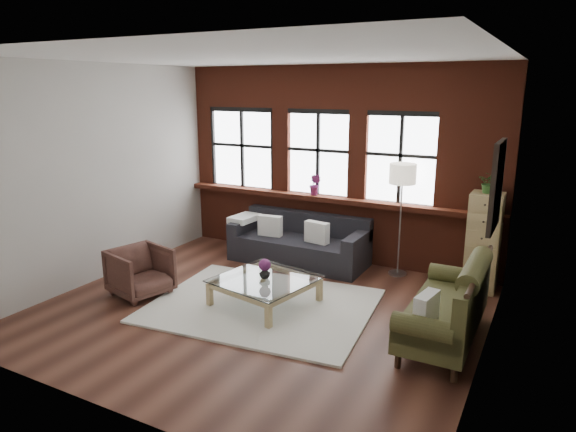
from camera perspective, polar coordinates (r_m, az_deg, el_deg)
The scene contains 26 objects.
floor at distance 6.89m, azimuth -3.12°, elevation -10.32°, with size 5.50×5.50×0.00m, color #3F2017.
ceiling at distance 6.28m, azimuth -3.53°, elevation 17.32°, with size 5.50×5.50×0.00m, color white.
wall_back at distance 8.60m, azimuth 5.38°, elevation 5.74°, with size 5.50×5.50×0.00m, color #B4B1A7.
wall_front at distance 4.51m, azimuth -19.99°, elevation -2.86°, with size 5.50×5.50×0.00m, color #B4B1A7.
wall_left at distance 8.14m, azimuth -20.17°, elevation 4.46°, with size 5.00×5.00×0.00m, color #B4B1A7.
wall_right at distance 5.52m, azimuth 21.90°, elevation 0.01°, with size 5.00×5.00×0.00m, color #B4B1A7.
brick_backwall at distance 8.54m, azimuth 5.22°, elevation 5.69°, with size 5.50×0.12×3.20m, color maroon, non-canonical shape.
sill_ledge at distance 8.56m, azimuth 4.90°, elevation 1.90°, with size 5.50×0.30×0.08m, color maroon.
window_left at distance 9.37m, azimuth -5.02°, elevation 7.37°, with size 1.38×0.10×1.50m, color black, non-canonical shape.
window_mid at distance 8.65m, azimuth 3.42°, elevation 6.83°, with size 1.38×0.10×1.50m, color black, non-canonical shape.
window_right at distance 8.17m, azimuth 12.43°, elevation 6.10°, with size 1.38×0.10×1.50m, color black, non-canonical shape.
wall_poster at distance 5.77m, azimuth 22.18°, elevation 3.10°, with size 0.05×0.74×0.94m, color black, non-canonical shape.
shag_rug at distance 6.97m, azimuth -2.88°, elevation -9.88°, with size 2.85×2.24×0.03m, color beige.
dark_sofa at distance 8.48m, azimuth 1.19°, elevation -2.58°, with size 2.25×0.91×0.82m, color black, non-canonical shape.
pillow_a at distance 8.56m, azimuth -2.00°, elevation -1.08°, with size 0.40×0.14×0.34m, color silver.
pillow_b at distance 8.18m, azimuth 3.22°, elevation -1.82°, with size 0.40×0.14×0.34m, color silver.
vintage_settee at distance 6.16m, azimuth 17.03°, elevation -8.95°, with size 0.83×1.88×1.00m, color #40401D, non-canonical shape.
pillow_settee at distance 5.61m, azimuth 15.13°, elevation -9.94°, with size 0.14×0.38×0.34m, color silver.
armchair at distance 7.50m, azimuth -16.09°, elevation -5.99°, with size 0.72×0.75×0.68m, color #462A23.
coffee_table at distance 6.95m, azimuth -2.57°, elevation -8.41°, with size 1.16×1.16×0.39m, color tan, non-canonical shape.
vase at distance 6.85m, azimuth -2.59°, elevation -6.32°, with size 0.15×0.15×0.15m, color #B2B2B2.
flowers at distance 6.81m, azimuth -2.60°, elevation -5.46°, with size 0.16×0.16×0.16m, color #6D255E.
drawer_chest at distance 7.79m, azimuth 20.89°, elevation -2.75°, with size 0.44×0.44×1.42m, color tan.
potted_plant_top at distance 7.60m, azimuth 21.45°, elevation 3.47°, with size 0.27×0.23×0.30m, color #2D5923.
floor_lamp at distance 7.99m, azimuth 12.39°, elevation 0.04°, with size 0.40×0.40×1.89m, color #A5A5A8, non-canonical shape.
sill_plant at distance 8.61m, azimuth 3.03°, elevation 3.51°, with size 0.20×0.16×0.36m, color #6D255E.
Camera 1 is at (3.26, -5.36, 2.86)m, focal length 32.00 mm.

